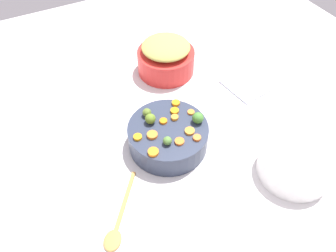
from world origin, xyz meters
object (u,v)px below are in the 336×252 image
(serving_bowl_carrots, at_px, (168,136))
(wooden_spoon, at_px, (117,226))
(metal_pot, at_px, (166,61))
(casserole_dish, at_px, (295,165))

(serving_bowl_carrots, height_order, wooden_spoon, serving_bowl_carrots)
(metal_pot, xyz_separation_m, casserole_dish, (0.71, 0.14, -0.01))
(metal_pot, bearing_deg, wooden_spoon, -38.58)
(metal_pot, relative_size, wooden_spoon, 1.05)
(metal_pot, bearing_deg, serving_bowl_carrots, -26.35)
(serving_bowl_carrots, height_order, metal_pot, metal_pot)
(wooden_spoon, relative_size, casserole_dish, 0.97)
(metal_pot, height_order, wooden_spoon, metal_pot)
(wooden_spoon, xyz_separation_m, casserole_dish, (0.09, 0.63, 0.04))
(wooden_spoon, bearing_deg, serving_bowl_carrots, 126.66)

